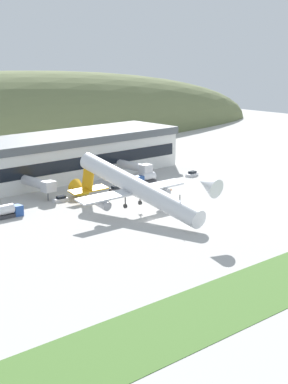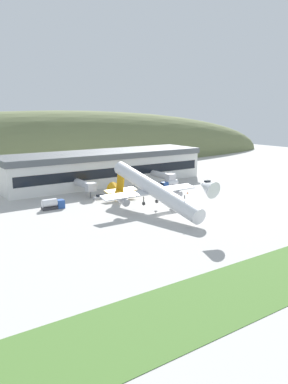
% 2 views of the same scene
% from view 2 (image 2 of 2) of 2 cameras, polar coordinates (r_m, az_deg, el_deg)
% --- Properties ---
extents(ground_plane, '(423.29, 423.29, 0.00)m').
position_cam_2_polar(ground_plane, '(110.54, 3.43, -3.58)').
color(ground_plane, '#B7B5AF').
extents(hill_backdrop, '(333.21, 54.32, 60.49)m').
position_cam_2_polar(hill_backdrop, '(221.96, -12.76, 4.19)').
color(hill_backdrop, '#667047').
rests_on(hill_backdrop, ground_plane).
extents(terminal_building, '(87.10, 22.38, 13.43)m').
position_cam_2_polar(terminal_building, '(159.43, -6.02, 4.09)').
color(terminal_building, white).
rests_on(terminal_building, ground_plane).
extents(jetway_0, '(3.38, 13.32, 5.43)m').
position_cam_2_polar(jetway_0, '(136.28, -8.92, 1.07)').
color(jetway_0, silver).
rests_on(jetway_0, ground_plane).
extents(jetway_1, '(3.38, 13.77, 5.43)m').
position_cam_2_polar(jetway_1, '(154.08, 2.99, 2.50)').
color(jetway_1, silver).
rests_on(jetway_1, ground_plane).
extents(cargo_airplane, '(33.16, 52.03, 14.34)m').
position_cam_2_polar(cargo_airplane, '(114.24, 1.24, 0.42)').
color(cargo_airplane, silver).
extents(service_car_0, '(4.20, 1.75, 1.59)m').
position_cam_2_polar(service_car_0, '(137.73, -4.02, -0.11)').
color(service_car_0, gold).
rests_on(service_car_0, ground_plane).
extents(service_car_1, '(4.40, 1.94, 1.44)m').
position_cam_2_polar(service_car_1, '(131.94, -6.79, -0.75)').
color(service_car_1, silver).
rests_on(service_car_1, ground_plane).
extents(service_car_2, '(3.86, 1.98, 1.54)m').
position_cam_2_polar(service_car_2, '(140.47, 0.12, 0.16)').
color(service_car_2, '#333338').
rests_on(service_car_2, ground_plane).
extents(service_car_3, '(4.47, 2.15, 1.54)m').
position_cam_2_polar(service_car_3, '(159.08, 9.59, 1.43)').
color(service_car_3, silver).
rests_on(service_car_3, ground_plane).
extents(fuel_truck, '(7.15, 2.62, 3.36)m').
position_cam_2_polar(fuel_truck, '(120.50, -13.75, -1.80)').
color(fuel_truck, '#264C99').
rests_on(fuel_truck, ground_plane).
extents(box_truck, '(7.58, 2.31, 3.07)m').
position_cam_2_polar(box_truck, '(149.15, 3.94, 1.17)').
color(box_truck, '#264C99').
rests_on(box_truck, ground_plane).
extents(traffic_cone_0, '(0.52, 0.52, 0.58)m').
position_cam_2_polar(traffic_cone_0, '(140.05, 6.63, -0.11)').
color(traffic_cone_0, orange).
rests_on(traffic_cone_0, ground_plane).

